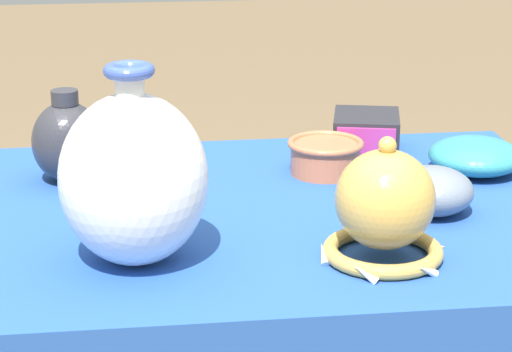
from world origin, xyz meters
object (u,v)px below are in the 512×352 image
Objects in this scene: mosaic_tile_box at (366,133)px; cup_wide_terracotta at (325,155)px; vase_tall_bulbous at (133,178)px; bowl_shallow_slate at (432,191)px; vase_dome_bell at (385,209)px; jar_round_charcoal at (67,141)px; bowl_shallow_teal at (476,156)px.

cup_wide_terracotta is at bearing -117.19° from mosaic_tile_box.
vase_tall_bulbous is 0.49m from bowl_shallow_slate.
vase_tall_bulbous is 0.50m from cup_wide_terracotta.
vase_dome_bell is 0.61m from jar_round_charcoal.
mosaic_tile_box is 0.99× the size of bowl_shallow_teal.
mosaic_tile_box is (0.44, 0.47, -0.09)m from vase_tall_bulbous.
vase_tall_bulbous is 1.54× the size of vase_dome_bell.
cup_wide_terracotta is 0.27m from bowl_shallow_teal.
cup_wide_terracotta is at bearing 91.28° from vase_dome_bell.
vase_tall_bulbous is at bearing -119.67° from mosaic_tile_box.
bowl_shallow_slate is (0.03, -0.34, 0.00)m from mosaic_tile_box.
mosaic_tile_box is at bearing 10.75° from jar_round_charcoal.
jar_round_charcoal is at bearing 107.00° from vase_tall_bulbous.
bowl_shallow_teal is (0.71, -0.04, -0.04)m from jar_round_charcoal.
jar_round_charcoal reaches higher than cup_wide_terracotta.
cup_wide_terracotta is (-0.10, -0.12, -0.00)m from mosaic_tile_box.
vase_tall_bulbous reaches higher than cup_wide_terracotta.
jar_round_charcoal is at bearing 139.01° from vase_dome_bell.
vase_dome_bell reaches higher than mosaic_tile_box.
cup_wide_terracotta is at bearing 46.09° from vase_tall_bulbous.
bowl_shallow_slate is 0.23m from bowl_shallow_teal.
mosaic_tile_box is 0.56m from jar_round_charcoal.
jar_round_charcoal is at bearing -155.79° from mosaic_tile_box.
vase_tall_bulbous reaches higher than bowl_shallow_teal.
bowl_shallow_teal is at bearing 54.10° from vase_dome_bell.
bowl_shallow_slate is 0.78× the size of bowl_shallow_teal.
bowl_shallow_slate reaches higher than cup_wide_terracotta.
vase_dome_bell is at bearing -125.85° from bowl_shallow_slate.
bowl_shallow_teal is (0.14, 0.19, -0.01)m from bowl_shallow_slate.
jar_round_charcoal is 0.62m from bowl_shallow_slate.
mosaic_tile_box is 0.34m from bowl_shallow_slate.
bowl_shallow_slate is at bearing 54.15° from vase_dome_bell.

